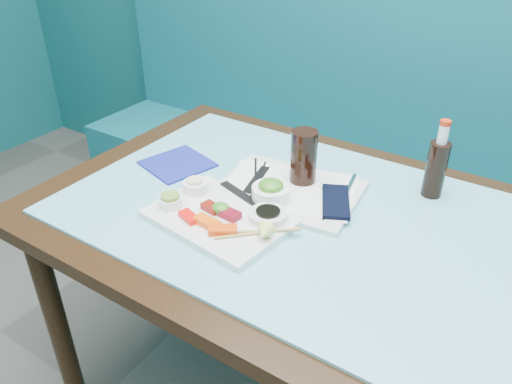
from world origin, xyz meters
The scene contains 34 objects.
booth_bench centered at (0.00, 2.29, 0.37)m, with size 3.00×0.56×1.17m.
dining_table centered at (0.00, 1.45, 0.67)m, with size 1.40×0.90×0.75m.
glass_top centered at (0.00, 1.45, 0.75)m, with size 1.22×0.76×0.01m, color #69C0D3.
sashimi_plate centered at (-0.17, 1.31, 0.77)m, with size 0.33×0.24×0.02m, color white.
salmon_left centered at (-0.22, 1.25, 0.78)m, with size 0.06×0.03×0.01m, color #FF110A.
salmon_mid centered at (-0.17, 1.26, 0.78)m, with size 0.06×0.03×0.02m, color #FF590A.
salmon_right centered at (-0.12, 1.25, 0.78)m, with size 0.06×0.03×0.02m, color #F34309.
tuna_left centered at (-0.20, 1.31, 0.78)m, with size 0.05×0.03×0.02m, color maroon.
tuna_right centered at (-0.14, 1.31, 0.78)m, with size 0.05×0.03×0.02m, color maroon.
seaweed_garnish centered at (-0.17, 1.32, 0.79)m, with size 0.05×0.04×0.02m, color #31801D.
ramekin_wasabi centered at (-0.29, 1.27, 0.79)m, with size 0.06×0.06×0.02m, color white.
wasabi_fill centered at (-0.29, 1.27, 0.80)m, with size 0.05×0.05×0.01m, color olive.
ramekin_ginger centered at (-0.29, 1.36, 0.79)m, with size 0.06×0.06×0.03m, color white.
ginger_fill centered at (-0.29, 1.36, 0.81)m, with size 0.04×0.04×0.01m, color beige.
soy_dish centered at (-0.06, 1.36, 0.78)m, with size 0.09×0.09×0.02m, color white.
soy_fill centered at (-0.06, 1.36, 0.80)m, with size 0.06×0.06×0.01m, color black.
lemon_wedge centered at (-0.02, 1.28, 0.80)m, with size 0.04×0.04×0.03m, color #EAF373.
chopstick_sleeve centered at (-0.18, 1.41, 0.78)m, with size 0.14×0.02×0.00m, color black.
wooden_chopstick_a centered at (-0.06, 1.29, 0.78)m, with size 0.01×0.01×0.21m, color #9E854A.
wooden_chopstick_b centered at (-0.05, 1.29, 0.78)m, with size 0.01×0.01×0.20m, color tan.
serving_tray centered at (-0.10, 1.51, 0.76)m, with size 0.36×0.27×0.01m, color silver.
paper_placemat centered at (-0.10, 1.51, 0.77)m, with size 0.34×0.24×0.00m, color white.
seaweed_bowl centered at (-0.11, 1.44, 0.79)m, with size 0.10×0.10×0.04m, color white.
seaweed_salad centered at (-0.11, 1.44, 0.81)m, with size 0.06×0.06×0.03m, color #38821E.
cola_glass centered at (-0.09, 1.57, 0.84)m, with size 0.07×0.07×0.15m, color black.
navy_pouch centered at (0.04, 1.51, 0.78)m, with size 0.07×0.15×0.01m, color black.
fork centered at (0.03, 1.62, 0.78)m, with size 0.01×0.01×0.10m, color silver.
black_chopstick_a centered at (-0.19, 1.50, 0.77)m, with size 0.01×0.01×0.24m, color black.
black_chopstick_b centered at (-0.19, 1.50, 0.77)m, with size 0.01×0.01×0.21m, color black.
tray_sleeve centered at (-0.19, 1.50, 0.77)m, with size 0.03×0.15×0.00m, color black.
cola_bottle_body centered at (0.22, 1.71, 0.83)m, with size 0.05×0.05×0.15m, color black.
cola_bottle_neck centered at (0.22, 1.71, 0.93)m, with size 0.03×0.03×0.05m, color white.
cola_bottle_cap centered at (0.22, 1.71, 0.96)m, with size 0.03×0.03×0.01m, color red.
blue_napkin centered at (-0.45, 1.47, 0.76)m, with size 0.17×0.17×0.01m, color navy.
Camera 1 is at (0.45, 0.52, 1.44)m, focal length 35.00 mm.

